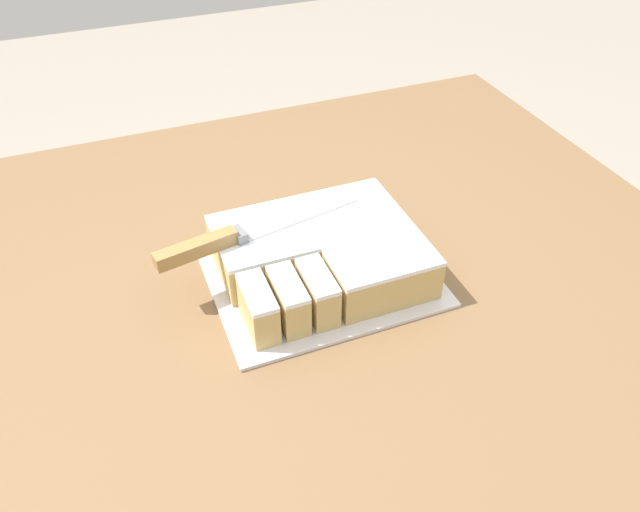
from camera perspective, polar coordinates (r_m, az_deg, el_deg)
name	(u,v)px	position (r m, az deg, el deg)	size (l,w,h in m)	color
countertop	(287,459)	(1.31, -3.05, -18.02)	(1.40, 1.10, 0.94)	brown
cake_board	(320,275)	(0.96, 0.00, -1.72)	(0.33, 0.28, 0.01)	silver
cake	(322,254)	(0.94, 0.16, 0.18)	(0.29, 0.23, 0.07)	tan
knife	(223,240)	(0.90, -8.91, 1.45)	(0.33, 0.09, 0.02)	silver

